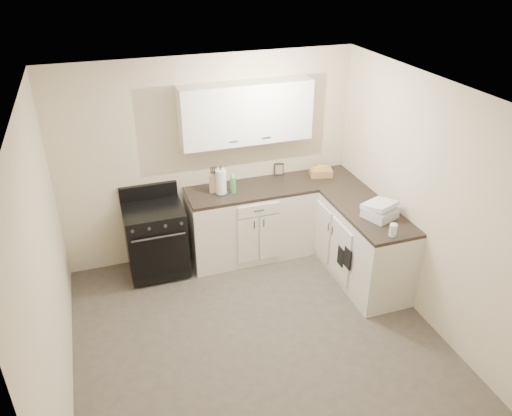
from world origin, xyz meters
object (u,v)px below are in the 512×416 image
object	(u,v)px
knife_block	(214,183)
paper_towel	(221,182)
wicker_basket	(321,172)
countertop_grill	(380,212)
stove	(156,240)

from	to	relation	value
knife_block	paper_towel	bearing A→B (deg)	-27.32
wicker_basket	countertop_grill	bearing A→B (deg)	-82.96
knife_block	wicker_basket	bearing A→B (deg)	19.12
stove	paper_towel	size ratio (longest dim) A/B	2.74
stove	countertop_grill	distance (m)	2.60
stove	knife_block	bearing A→B (deg)	5.74
stove	knife_block	xyz separation A→B (m)	(0.75, 0.08, 0.60)
paper_towel	countertop_grill	distance (m)	1.84
stove	wicker_basket	world-z (taller)	wicker_basket
paper_towel	wicker_basket	size ratio (longest dim) A/B	1.09
paper_towel	countertop_grill	world-z (taller)	paper_towel
stove	knife_block	size ratio (longest dim) A/B	3.49
knife_block	countertop_grill	bearing A→B (deg)	-18.55
stove	paper_towel	bearing A→B (deg)	0.51
paper_towel	wicker_basket	world-z (taller)	paper_towel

